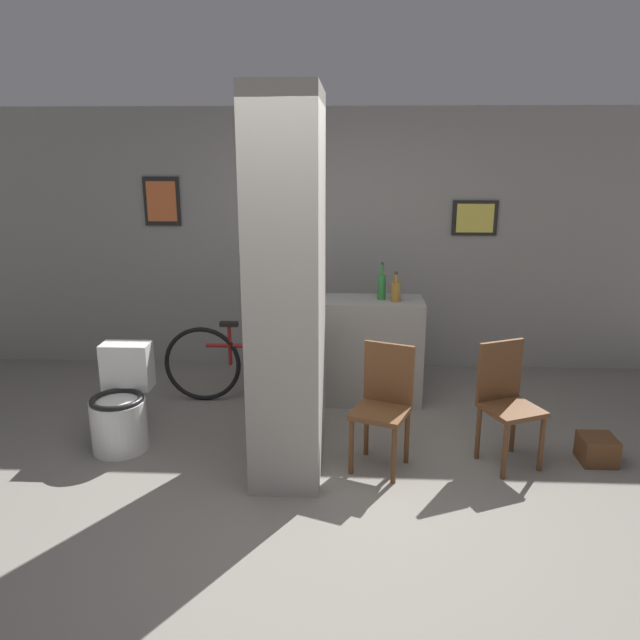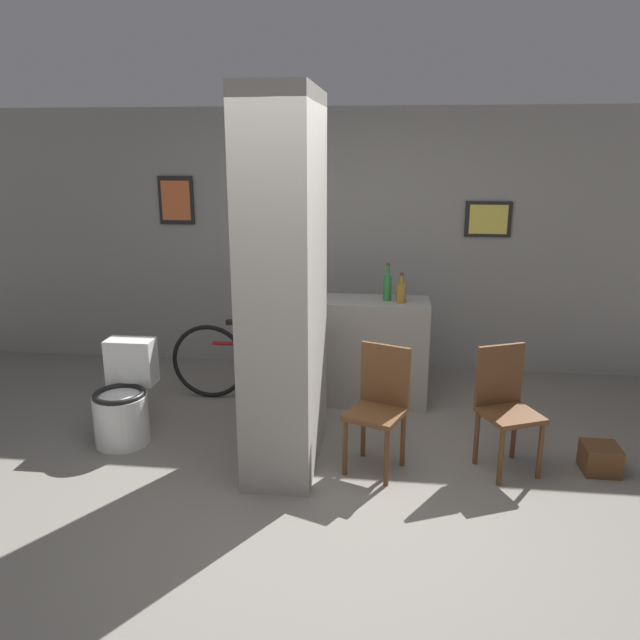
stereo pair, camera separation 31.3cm
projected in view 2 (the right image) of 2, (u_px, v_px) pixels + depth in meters
ground_plane at (296, 497)px, 4.12m from camera, size 14.00×14.00×0.00m
wall_back at (334, 242)px, 6.28m from camera, size 8.00×0.09×2.60m
pillar_center at (285, 286)px, 4.31m from camera, size 0.50×1.11×2.60m
counter_shelf at (354, 351)px, 5.56m from camera, size 1.30×0.44×0.94m
toilet at (124, 402)px, 4.86m from camera, size 0.42×0.58×0.76m
chair_near_pillar at (379, 403)px, 4.39m from camera, size 0.47×0.47×0.89m
chair_by_doorway at (505, 403)px, 4.38m from camera, size 0.48×0.48×0.89m
bicycle at (265, 362)px, 5.59m from camera, size 1.71×0.42×0.74m
bottle_tall at (387, 287)px, 5.37m from camera, size 0.07×0.07×0.33m
bottle_short at (401, 292)px, 5.30m from camera, size 0.08×0.08×0.27m
floor_crate at (600, 459)px, 4.42m from camera, size 0.25×0.25×0.20m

